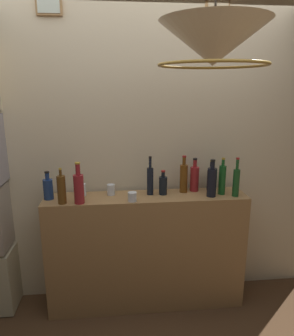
% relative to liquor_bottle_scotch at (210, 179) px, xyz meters
% --- Properties ---
extents(panelled_rear_partition, '(3.22, 0.15, 2.86)m').
position_rel_liquor_bottle_scotch_xyz_m(panelled_rear_partition, '(-0.57, 0.13, 0.41)').
color(panelled_rear_partition, beige).
rests_on(panelled_rear_partition, ground).
extents(bar_shelf_unit, '(1.66, 0.32, 1.00)m').
position_rel_liquor_bottle_scotch_xyz_m(bar_shelf_unit, '(-0.57, -0.10, -0.59)').
color(bar_shelf_unit, '#9E7547').
rests_on(bar_shelf_unit, ground).
extents(liquor_bottle_scotch, '(0.06, 0.06, 0.27)m').
position_rel_liquor_bottle_scotch_xyz_m(liquor_bottle_scotch, '(0.00, 0.00, 0.00)').
color(liquor_bottle_scotch, black).
rests_on(liquor_bottle_scotch, bar_shelf_unit).
extents(liquor_bottle_tequila, '(0.07, 0.07, 0.29)m').
position_rel_liquor_bottle_scotch_xyz_m(liquor_bottle_tequila, '(-0.14, -0.01, 0.02)').
color(liquor_bottle_tequila, maroon).
rests_on(liquor_bottle_tequila, bar_shelf_unit).
extents(liquor_bottle_whiskey, '(0.07, 0.07, 0.28)m').
position_rel_liquor_bottle_scotch_xyz_m(liquor_bottle_whiskey, '(-1.22, -0.20, 0.02)').
color(liquor_bottle_whiskey, '#5B3914').
rests_on(liquor_bottle_whiskey, bar_shelf_unit).
extents(liquor_bottle_amaro, '(0.06, 0.06, 0.31)m').
position_rel_liquor_bottle_scotch_xyz_m(liquor_bottle_amaro, '(0.06, -0.12, 0.04)').
color(liquor_bottle_amaro, '#185823').
rests_on(liquor_bottle_amaro, bar_shelf_unit).
extents(liquor_bottle_mezcal, '(0.05, 0.05, 0.32)m').
position_rel_liquor_bottle_scotch_xyz_m(liquor_bottle_mezcal, '(-0.53, -0.07, 0.03)').
color(liquor_bottle_mezcal, black).
rests_on(liquor_bottle_mezcal, bar_shelf_unit).
extents(liquor_bottle_vodka, '(0.08, 0.08, 0.32)m').
position_rel_liquor_bottle_scotch_xyz_m(liquor_bottle_vodka, '(-1.09, -0.21, 0.03)').
color(liquor_bottle_vodka, maroon).
rests_on(liquor_bottle_vodka, bar_shelf_unit).
extents(liquor_bottle_rye, '(0.08, 0.08, 0.31)m').
position_rel_liquor_bottle_scotch_xyz_m(liquor_bottle_rye, '(-0.04, -0.16, 0.03)').
color(liquor_bottle_rye, black).
rests_on(liquor_bottle_rye, bar_shelf_unit).
extents(liquor_bottle_gin, '(0.07, 0.07, 0.32)m').
position_rel_liquor_bottle_scotch_xyz_m(liquor_bottle_gin, '(-0.24, -0.03, 0.03)').
color(liquor_bottle_gin, brown).
rests_on(liquor_bottle_gin, bar_shelf_unit).
extents(liquor_bottle_bourbon, '(0.05, 0.05, 0.32)m').
position_rel_liquor_bottle_scotch_xyz_m(liquor_bottle_bourbon, '(0.16, -0.18, 0.03)').
color(liquor_bottle_bourbon, '#1A4E22').
rests_on(liquor_bottle_bourbon, bar_shelf_unit).
extents(liquor_bottle_vermouth, '(0.08, 0.08, 0.23)m').
position_rel_liquor_bottle_scotch_xyz_m(liquor_bottle_vermouth, '(-1.35, -0.09, -0.00)').
color(liquor_bottle_vermouth, navy).
rests_on(liquor_bottle_vermouth, bar_shelf_unit).
extents(liquor_bottle_brandy, '(0.07, 0.07, 0.21)m').
position_rel_liquor_bottle_scotch_xyz_m(liquor_bottle_brandy, '(-0.42, -0.07, -0.01)').
color(liquor_bottle_brandy, black).
rests_on(liquor_bottle_brandy, bar_shelf_unit).
extents(glass_tumbler_rocks, '(0.07, 0.07, 0.10)m').
position_rel_liquor_bottle_scotch_xyz_m(glass_tumbler_rocks, '(-1.09, -0.04, -0.04)').
color(glass_tumbler_rocks, silver).
rests_on(glass_tumbler_rocks, bar_shelf_unit).
extents(glass_tumbler_highball, '(0.06, 0.06, 0.09)m').
position_rel_liquor_bottle_scotch_xyz_m(glass_tumbler_highball, '(-0.85, -0.04, -0.05)').
color(glass_tumbler_highball, silver).
rests_on(glass_tumbler_highball, bar_shelf_unit).
extents(glass_tumbler_shot, '(0.07, 0.07, 0.07)m').
position_rel_liquor_bottle_scotch_xyz_m(glass_tumbler_shot, '(-0.69, -0.21, -0.06)').
color(glass_tumbler_shot, silver).
rests_on(glass_tumbler_shot, bar_shelf_unit).
extents(pendant_lamp, '(0.60, 0.60, 0.56)m').
position_rel_liquor_bottle_scotch_xyz_m(pendant_lamp, '(-0.28, -0.80, 0.99)').
color(pendant_lamp, '#EFE5C6').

